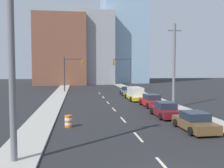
{
  "coord_description": "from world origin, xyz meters",
  "views": [
    {
      "loc": [
        -4.06,
        -9.09,
        4.67
      ],
      "look_at": [
        1.22,
        28.7,
        2.2
      ],
      "focal_mm": 40.0,
      "sensor_mm": 36.0,
      "label": 1
    }
  ],
  "objects_px": {
    "sedan_maroon": "(165,110)",
    "sedan_gray": "(126,91)",
    "sedan_brown": "(195,122)",
    "box_truck_yellow": "(135,94)",
    "traffic_barrel": "(68,121)",
    "sedan_red": "(152,101)",
    "traffic_signal_left": "(69,70)",
    "utility_pole_right_mid": "(174,65)",
    "traffic_signal_right": "(126,70)",
    "utility_pole_left_near": "(11,53)"
  },
  "relations": [
    {
      "from": "traffic_signal_right",
      "to": "sedan_gray",
      "type": "bearing_deg",
      "value": -99.85
    },
    {
      "from": "utility_pole_right_mid",
      "to": "traffic_barrel",
      "type": "height_order",
      "value": "utility_pole_right_mid"
    },
    {
      "from": "utility_pole_left_near",
      "to": "sedan_gray",
      "type": "height_order",
      "value": "utility_pole_left_near"
    },
    {
      "from": "utility_pole_left_near",
      "to": "box_truck_yellow",
      "type": "xyz_separation_m",
      "value": [
        11.43,
        22.81,
        -4.47
      ]
    },
    {
      "from": "sedan_maroon",
      "to": "sedan_gray",
      "type": "bearing_deg",
      "value": 89.83
    },
    {
      "from": "sedan_brown",
      "to": "box_truck_yellow",
      "type": "height_order",
      "value": "box_truck_yellow"
    },
    {
      "from": "sedan_maroon",
      "to": "sedan_red",
      "type": "bearing_deg",
      "value": 85.43
    },
    {
      "from": "utility_pole_left_near",
      "to": "utility_pole_right_mid",
      "type": "xyz_separation_m",
      "value": [
        14.31,
        15.39,
        -0.35
      ]
    },
    {
      "from": "utility_pole_left_near",
      "to": "sedan_gray",
      "type": "bearing_deg",
      "value": 68.91
    },
    {
      "from": "traffic_signal_left",
      "to": "box_truck_yellow",
      "type": "distance_m",
      "value": 16.96
    },
    {
      "from": "traffic_signal_left",
      "to": "traffic_signal_right",
      "type": "bearing_deg",
      "value": 0.0
    },
    {
      "from": "sedan_maroon",
      "to": "sedan_gray",
      "type": "relative_size",
      "value": 1.04
    },
    {
      "from": "traffic_signal_right",
      "to": "sedan_red",
      "type": "height_order",
      "value": "traffic_signal_right"
    },
    {
      "from": "box_truck_yellow",
      "to": "sedan_brown",
      "type": "bearing_deg",
      "value": -88.7
    },
    {
      "from": "utility_pole_right_mid",
      "to": "box_truck_yellow",
      "type": "relative_size",
      "value": 1.61
    },
    {
      "from": "utility_pole_left_near",
      "to": "sedan_red",
      "type": "distance_m",
      "value": 20.86
    },
    {
      "from": "sedan_brown",
      "to": "box_truck_yellow",
      "type": "relative_size",
      "value": 0.72
    },
    {
      "from": "utility_pole_right_mid",
      "to": "box_truck_yellow",
      "type": "height_order",
      "value": "utility_pole_right_mid"
    },
    {
      "from": "utility_pole_right_mid",
      "to": "sedan_maroon",
      "type": "relative_size",
      "value": 2.16
    },
    {
      "from": "sedan_brown",
      "to": "sedan_maroon",
      "type": "relative_size",
      "value": 0.97
    },
    {
      "from": "sedan_red",
      "to": "box_truck_yellow",
      "type": "bearing_deg",
      "value": 93.1
    },
    {
      "from": "traffic_barrel",
      "to": "traffic_signal_left",
      "type": "bearing_deg",
      "value": 91.49
    },
    {
      "from": "traffic_signal_left",
      "to": "traffic_barrel",
      "type": "relative_size",
      "value": 7.13
    },
    {
      "from": "utility_pole_left_near",
      "to": "sedan_maroon",
      "type": "xyz_separation_m",
      "value": [
        11.44,
        10.17,
        -4.72
      ]
    },
    {
      "from": "utility_pole_left_near",
      "to": "traffic_barrel",
      "type": "bearing_deg",
      "value": 71.69
    },
    {
      "from": "traffic_signal_right",
      "to": "box_truck_yellow",
      "type": "height_order",
      "value": "traffic_signal_right"
    },
    {
      "from": "sedan_maroon",
      "to": "box_truck_yellow",
      "type": "relative_size",
      "value": 0.75
    },
    {
      "from": "utility_pole_right_mid",
      "to": "traffic_signal_right",
      "type": "bearing_deg",
      "value": 94.51
    },
    {
      "from": "sedan_brown",
      "to": "sedan_maroon",
      "type": "distance_m",
      "value": 5.37
    },
    {
      "from": "traffic_signal_right",
      "to": "sedan_red",
      "type": "relative_size",
      "value": 1.45
    },
    {
      "from": "utility_pole_left_near",
      "to": "sedan_red",
      "type": "relative_size",
      "value": 2.25
    },
    {
      "from": "utility_pole_right_mid",
      "to": "sedan_red",
      "type": "height_order",
      "value": "utility_pole_right_mid"
    },
    {
      "from": "traffic_signal_left",
      "to": "sedan_gray",
      "type": "distance_m",
      "value": 12.28
    },
    {
      "from": "box_truck_yellow",
      "to": "traffic_signal_left",
      "type": "bearing_deg",
      "value": 126.49
    },
    {
      "from": "sedan_brown",
      "to": "utility_pole_left_near",
      "type": "bearing_deg",
      "value": -157.66
    },
    {
      "from": "traffic_barrel",
      "to": "traffic_signal_right",
      "type": "bearing_deg",
      "value": 70.48
    },
    {
      "from": "traffic_barrel",
      "to": "sedan_brown",
      "type": "relative_size",
      "value": 0.22
    },
    {
      "from": "traffic_barrel",
      "to": "utility_pole_right_mid",
      "type": "bearing_deg",
      "value": 34.53
    },
    {
      "from": "traffic_signal_left",
      "to": "sedan_maroon",
      "type": "xyz_separation_m",
      "value": [
        9.82,
        -26.05,
        -3.66
      ]
    },
    {
      "from": "sedan_gray",
      "to": "box_truck_yellow",
      "type": "bearing_deg",
      "value": -88.23
    },
    {
      "from": "traffic_signal_right",
      "to": "utility_pole_right_mid",
      "type": "xyz_separation_m",
      "value": [
        1.64,
        -20.83,
        0.71
      ]
    },
    {
      "from": "sedan_maroon",
      "to": "sedan_gray",
      "type": "height_order",
      "value": "sedan_maroon"
    },
    {
      "from": "traffic_signal_right",
      "to": "utility_pole_left_near",
      "type": "xyz_separation_m",
      "value": [
        -12.67,
        -36.22,
        1.06
      ]
    },
    {
      "from": "traffic_barrel",
      "to": "box_truck_yellow",
      "type": "bearing_deg",
      "value": 59.91
    },
    {
      "from": "traffic_signal_right",
      "to": "sedan_maroon",
      "type": "bearing_deg",
      "value": -92.71
    },
    {
      "from": "sedan_brown",
      "to": "utility_pole_right_mid",
      "type": "bearing_deg",
      "value": 76.5
    },
    {
      "from": "sedan_red",
      "to": "sedan_gray",
      "type": "relative_size",
      "value": 1.07
    },
    {
      "from": "utility_pole_right_mid",
      "to": "traffic_signal_left",
      "type": "bearing_deg",
      "value": 121.36
    },
    {
      "from": "traffic_signal_right",
      "to": "box_truck_yellow",
      "type": "distance_m",
      "value": 13.89
    },
    {
      "from": "sedan_red",
      "to": "box_truck_yellow",
      "type": "xyz_separation_m",
      "value": [
        -0.54,
        6.39,
        0.22
      ]
    }
  ]
}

